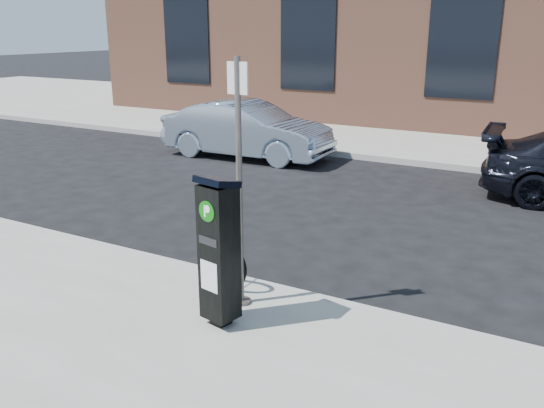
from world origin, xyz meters
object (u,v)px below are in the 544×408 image
Objects in this scene: parking_kiosk at (219,250)px; car_silver at (247,130)px; sign_pole at (239,188)px; bike_rack at (225,266)px.

parking_kiosk reaches higher than car_silver.
parking_kiosk is 0.59× the size of sign_pole.
sign_pole is 4.39× the size of bike_rack.
car_silver reaches higher than bike_rack.
sign_pole reaches higher than bike_rack.
sign_pole is 1.19m from bike_rack.
parking_kiosk is 2.61× the size of bike_rack.
bike_rack is 0.15× the size of car_silver.
parking_kiosk reaches higher than bike_rack.
sign_pole is at bearing -150.89° from car_silver.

